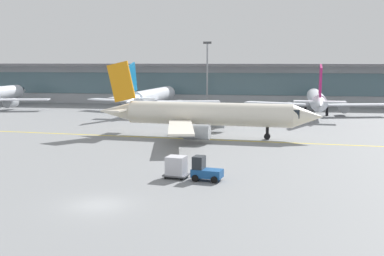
{
  "coord_description": "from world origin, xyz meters",
  "views": [
    {
      "loc": [
        11.97,
        -32.39,
        10.22
      ],
      "look_at": [
        3.72,
        19.44,
        3.0
      ],
      "focal_mm": 45.68,
      "sensor_mm": 36.0,
      "label": 1
    }
  ],
  "objects_px": {
    "taxiing_regional_jet": "(206,115)",
    "apron_light_mast_1": "(207,72)",
    "baggage_tug": "(205,170)",
    "cargo_dolly_lead": "(176,166)",
    "gate_airplane_2": "(316,100)",
    "gate_airplane_1": "(153,97)"
  },
  "relations": [
    {
      "from": "gate_airplane_2",
      "to": "taxiing_regional_jet",
      "type": "distance_m",
      "value": 35.24
    },
    {
      "from": "gate_airplane_2",
      "to": "cargo_dolly_lead",
      "type": "bearing_deg",
      "value": 165.21
    },
    {
      "from": "cargo_dolly_lead",
      "to": "gate_airplane_2",
      "type": "bearing_deg",
      "value": 83.13
    },
    {
      "from": "taxiing_regional_jet",
      "to": "apron_light_mast_1",
      "type": "xyz_separation_m",
      "value": [
        -5.38,
        42.78,
        4.83
      ]
    },
    {
      "from": "gate_airplane_2",
      "to": "baggage_tug",
      "type": "relative_size",
      "value": 10.43
    },
    {
      "from": "gate_airplane_2",
      "to": "baggage_tug",
      "type": "height_order",
      "value": "gate_airplane_2"
    },
    {
      "from": "apron_light_mast_1",
      "to": "gate_airplane_2",
      "type": "bearing_deg",
      "value": -28.04
    },
    {
      "from": "gate_airplane_2",
      "to": "baggage_tug",
      "type": "bearing_deg",
      "value": 167.84
    },
    {
      "from": "taxiing_regional_jet",
      "to": "baggage_tug",
      "type": "relative_size",
      "value": 11.03
    },
    {
      "from": "apron_light_mast_1",
      "to": "taxiing_regional_jet",
      "type": "bearing_deg",
      "value": -82.84
    },
    {
      "from": "taxiing_regional_jet",
      "to": "baggage_tug",
      "type": "height_order",
      "value": "taxiing_regional_jet"
    },
    {
      "from": "taxiing_regional_jet",
      "to": "cargo_dolly_lead",
      "type": "bearing_deg",
      "value": -84.0
    },
    {
      "from": "cargo_dolly_lead",
      "to": "baggage_tug",
      "type": "bearing_deg",
      "value": -0.0
    },
    {
      "from": "taxiing_regional_jet",
      "to": "apron_light_mast_1",
      "type": "relative_size",
      "value": 2.15
    },
    {
      "from": "baggage_tug",
      "to": "cargo_dolly_lead",
      "type": "relative_size",
      "value": 1.19
    },
    {
      "from": "gate_airplane_1",
      "to": "gate_airplane_2",
      "type": "relative_size",
      "value": 1.03
    },
    {
      "from": "gate_airplane_1",
      "to": "taxiing_regional_jet",
      "type": "relative_size",
      "value": 0.98
    },
    {
      "from": "gate_airplane_1",
      "to": "gate_airplane_2",
      "type": "height_order",
      "value": "gate_airplane_1"
    },
    {
      "from": "cargo_dolly_lead",
      "to": "apron_light_mast_1",
      "type": "relative_size",
      "value": 0.16
    },
    {
      "from": "taxiing_regional_jet",
      "to": "cargo_dolly_lead",
      "type": "relative_size",
      "value": 13.17
    },
    {
      "from": "baggage_tug",
      "to": "cargo_dolly_lead",
      "type": "bearing_deg",
      "value": 180.0
    },
    {
      "from": "gate_airplane_1",
      "to": "baggage_tug",
      "type": "xyz_separation_m",
      "value": [
        18.03,
        -55.99,
        -2.11
      ]
    }
  ]
}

